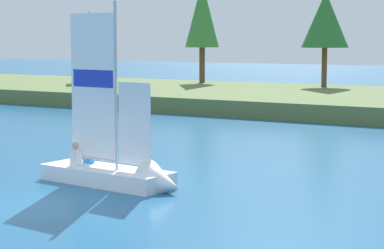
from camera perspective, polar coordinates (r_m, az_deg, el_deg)
name	(u,v)px	position (r m, az deg, el deg)	size (l,w,h in m)	color
ground_plane	(29,206)	(17.83, -12.69, -6.24)	(200.00, 200.00, 0.00)	#195684
shore_bank	(379,103)	(42.14, 14.47, 1.67)	(80.00, 15.37, 0.87)	#5B703D
shoreline_tree_left	(89,32)	(53.70, -8.07, 7.17)	(2.05, 2.05, 5.16)	brown
shoreline_tree_midleft	(202,15)	(52.53, 0.80, 8.59)	(2.44, 2.44, 7.27)	brown
shoreline_tree_centre	(325,20)	(48.68, 10.41, 8.06)	(3.10, 3.10, 6.21)	brown
sailboat	(124,171)	(19.66, -5.36, -3.69)	(4.51, 1.67, 5.33)	white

